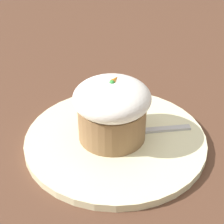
{
  "coord_description": "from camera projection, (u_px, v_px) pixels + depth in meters",
  "views": [
    {
      "loc": [
        -0.4,
        -0.16,
        0.35
      ],
      "look_at": [
        0.0,
        0.01,
        0.05
      ],
      "focal_mm": 60.0,
      "sensor_mm": 36.0,
      "label": 1
    }
  ],
  "objects": [
    {
      "name": "spoon",
      "position": [
        138.0,
        131.0,
        0.56
      ],
      "size": [
        0.08,
        0.11,
        0.01
      ],
      "color": "#B7B7BC",
      "rests_on": "dessert_plate"
    },
    {
      "name": "dessert_plate",
      "position": [
        115.0,
        140.0,
        0.55
      ],
      "size": [
        0.27,
        0.27,
        0.01
      ],
      "color": "beige",
      "rests_on": "ground_plane"
    },
    {
      "name": "ground_plane",
      "position": [
        115.0,
        143.0,
        0.55
      ],
      "size": [
        4.0,
        4.0,
        0.0
      ],
      "primitive_type": "plane",
      "color": "#513323"
    },
    {
      "name": "carrot_cake",
      "position": [
        112.0,
        109.0,
        0.52
      ],
      "size": [
        0.11,
        0.11,
        0.09
      ],
      "color": "olive",
      "rests_on": "dessert_plate"
    }
  ]
}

